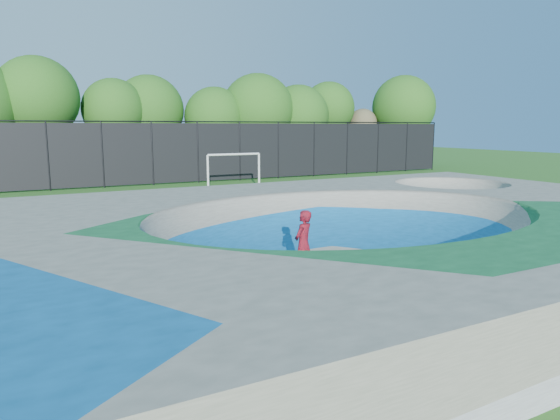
% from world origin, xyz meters
% --- Properties ---
extents(ground, '(120.00, 120.00, 0.00)m').
position_xyz_m(ground, '(0.00, 0.00, 0.00)').
color(ground, '#265A19').
rests_on(ground, ground).
extents(skate_deck, '(22.00, 14.00, 1.50)m').
position_xyz_m(skate_deck, '(0.00, 0.00, 0.75)').
color(skate_deck, gray).
rests_on(skate_deck, ground).
extents(skater, '(0.73, 0.65, 1.68)m').
position_xyz_m(skater, '(-1.62, -0.34, 0.84)').
color(skater, red).
rests_on(skater, ground).
extents(skateboard, '(0.80, 0.51, 0.05)m').
position_xyz_m(skateboard, '(-1.62, -0.34, 0.03)').
color(skateboard, black).
rests_on(skateboard, ground).
extents(soccer_goal, '(3.30, 0.12, 2.18)m').
position_xyz_m(soccer_goal, '(3.39, 15.85, 1.51)').
color(soccer_goal, silver).
rests_on(soccer_goal, ground).
extents(fence, '(48.09, 0.09, 4.04)m').
position_xyz_m(fence, '(0.00, 21.00, 2.10)').
color(fence, black).
rests_on(fence, ground).
extents(treeline, '(53.81, 7.59, 8.29)m').
position_xyz_m(treeline, '(-1.62, 25.63, 5.08)').
color(treeline, '#4F3427').
rests_on(treeline, ground).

